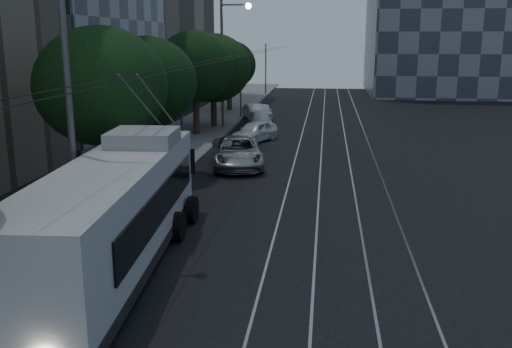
{
  "coord_description": "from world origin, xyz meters",
  "views": [
    {
      "loc": [
        1.93,
        -17.95,
        6.68
      ],
      "look_at": [
        -0.58,
        2.42,
        1.76
      ],
      "focal_mm": 40.0,
      "sensor_mm": 36.0,
      "label": 1
    }
  ],
  "objects_px": {
    "car_white_c": "(255,112)",
    "car_white_d": "(263,111)",
    "car_white_a": "(255,132)",
    "car_white_b": "(260,121)",
    "trolleybus": "(116,213)",
    "streetlamp_near": "(79,62)",
    "streetlamp_far": "(227,52)",
    "pickup_silver": "(237,152)"
  },
  "relations": [
    {
      "from": "trolleybus",
      "to": "streetlamp_near",
      "type": "xyz_separation_m",
      "value": [
        -1.29,
        1.11,
        4.29
      ]
    },
    {
      "from": "car_white_a",
      "to": "car_white_c",
      "type": "distance_m",
      "value": 10.3
    },
    {
      "from": "pickup_silver",
      "to": "streetlamp_near",
      "type": "relative_size",
      "value": 0.56
    },
    {
      "from": "car_white_c",
      "to": "car_white_a",
      "type": "bearing_deg",
      "value": -105.15
    },
    {
      "from": "trolleybus",
      "to": "car_white_c",
      "type": "relative_size",
      "value": 3.23
    },
    {
      "from": "car_white_c",
      "to": "car_white_d",
      "type": "distance_m",
      "value": 0.94
    },
    {
      "from": "car_white_b",
      "to": "car_white_c",
      "type": "distance_m",
      "value": 5.1
    },
    {
      "from": "car_white_a",
      "to": "car_white_b",
      "type": "relative_size",
      "value": 0.94
    },
    {
      "from": "trolleybus",
      "to": "pickup_silver",
      "type": "distance_m",
      "value": 14.03
    },
    {
      "from": "pickup_silver",
      "to": "car_white_a",
      "type": "xyz_separation_m",
      "value": [
        0.0,
        7.48,
        -0.1
      ]
    },
    {
      "from": "trolleybus",
      "to": "car_white_a",
      "type": "bearing_deg",
      "value": 82.31
    },
    {
      "from": "car_white_b",
      "to": "streetlamp_far",
      "type": "distance_m",
      "value": 5.63
    },
    {
      "from": "trolleybus",
      "to": "streetlamp_near",
      "type": "height_order",
      "value": "streetlamp_near"
    },
    {
      "from": "car_white_a",
      "to": "streetlamp_near",
      "type": "relative_size",
      "value": 0.4
    },
    {
      "from": "pickup_silver",
      "to": "car_white_c",
      "type": "xyz_separation_m",
      "value": [
        -1.22,
        17.71,
        -0.14
      ]
    },
    {
      "from": "car_white_a",
      "to": "trolleybus",
      "type": "bearing_deg",
      "value": -69.29
    },
    {
      "from": "car_white_d",
      "to": "streetlamp_far",
      "type": "distance_m",
      "value": 7.73
    },
    {
      "from": "car_white_a",
      "to": "car_white_b",
      "type": "xyz_separation_m",
      "value": [
        -0.23,
        5.23,
        -0.06
      ]
    },
    {
      "from": "pickup_silver",
      "to": "car_white_c",
      "type": "height_order",
      "value": "pickup_silver"
    },
    {
      "from": "trolleybus",
      "to": "streetlamp_near",
      "type": "relative_size",
      "value": 1.25
    },
    {
      "from": "trolleybus",
      "to": "pickup_silver",
      "type": "height_order",
      "value": "trolleybus"
    },
    {
      "from": "car_white_d",
      "to": "streetlamp_near",
      "type": "height_order",
      "value": "streetlamp_near"
    },
    {
      "from": "car_white_d",
      "to": "streetlamp_near",
      "type": "xyz_separation_m",
      "value": [
        -2.06,
        -31.25,
        5.37
      ]
    },
    {
      "from": "car_white_a",
      "to": "streetlamp_near",
      "type": "height_order",
      "value": "streetlamp_near"
    },
    {
      "from": "pickup_silver",
      "to": "car_white_d",
      "type": "xyz_separation_m",
      "value": [
        -0.63,
        18.44,
        -0.15
      ]
    },
    {
      "from": "car_white_d",
      "to": "car_white_a",
      "type": "bearing_deg",
      "value": -95.66
    },
    {
      "from": "trolleybus",
      "to": "streetlamp_far",
      "type": "bearing_deg",
      "value": 88.81
    },
    {
      "from": "car_white_c",
      "to": "streetlamp_far",
      "type": "distance_m",
      "value": 7.08
    },
    {
      "from": "car_white_b",
      "to": "streetlamp_near",
      "type": "xyz_separation_m",
      "value": [
        -2.46,
        -25.52,
        5.37
      ]
    },
    {
      "from": "car_white_c",
      "to": "streetlamp_far",
      "type": "xyz_separation_m",
      "value": [
        -1.47,
        -4.74,
        5.04
      ]
    },
    {
      "from": "pickup_silver",
      "to": "car_white_c",
      "type": "distance_m",
      "value": 17.75
    },
    {
      "from": "pickup_silver",
      "to": "car_white_d",
      "type": "relative_size",
      "value": 1.53
    },
    {
      "from": "trolleybus",
      "to": "car_white_a",
      "type": "xyz_separation_m",
      "value": [
        1.4,
        21.41,
        -1.02
      ]
    },
    {
      "from": "car_white_b",
      "to": "car_white_d",
      "type": "bearing_deg",
      "value": 80.57
    },
    {
      "from": "car_white_c",
      "to": "streetlamp_far",
      "type": "relative_size",
      "value": 0.41
    },
    {
      "from": "streetlamp_far",
      "to": "car_white_a",
      "type": "bearing_deg",
      "value": -63.82
    },
    {
      "from": "trolleybus",
      "to": "car_white_c",
      "type": "xyz_separation_m",
      "value": [
        0.18,
        31.63,
        -1.07
      ]
    },
    {
      "from": "trolleybus",
      "to": "car_white_d",
      "type": "bearing_deg",
      "value": 84.69
    },
    {
      "from": "car_white_b",
      "to": "streetlamp_near",
      "type": "bearing_deg",
      "value": -108.93
    },
    {
      "from": "car_white_c",
      "to": "car_white_d",
      "type": "bearing_deg",
      "value": 29.08
    },
    {
      "from": "car_white_a",
      "to": "car_white_c",
      "type": "height_order",
      "value": "car_white_a"
    },
    {
      "from": "trolleybus",
      "to": "car_white_b",
      "type": "height_order",
      "value": "trolleybus"
    }
  ]
}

